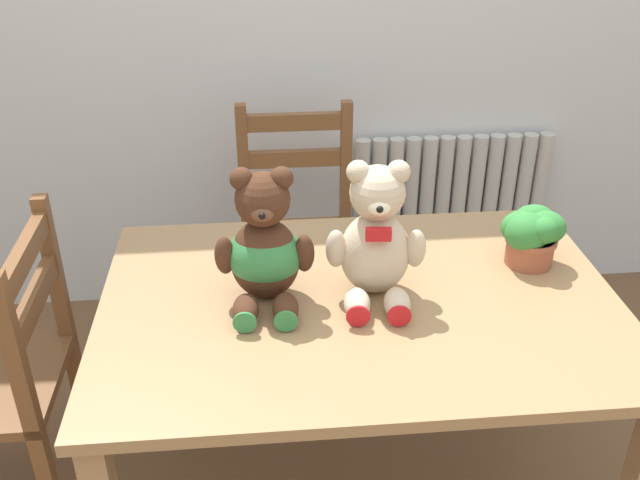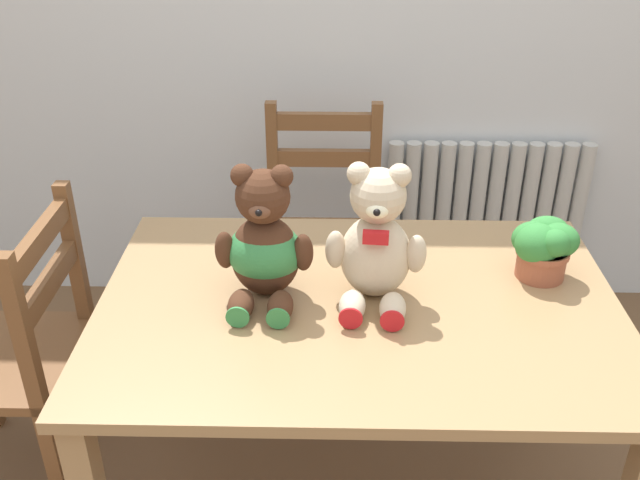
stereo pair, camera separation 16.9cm
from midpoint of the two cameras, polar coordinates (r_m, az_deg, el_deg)
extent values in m
cylinder|color=beige|center=(2.96, 1.65, 1.49)|extent=(0.06, 0.06, 0.71)
cylinder|color=beige|center=(2.96, 2.95, 1.55)|extent=(0.06, 0.06, 0.71)
cylinder|color=beige|center=(2.97, 4.25, 1.60)|extent=(0.06, 0.06, 0.71)
cylinder|color=beige|center=(2.98, 5.53, 1.66)|extent=(0.06, 0.06, 0.71)
cylinder|color=beige|center=(3.00, 6.81, 1.71)|extent=(0.06, 0.06, 0.71)
cylinder|color=beige|center=(3.01, 8.07, 1.76)|extent=(0.06, 0.06, 0.71)
cylinder|color=beige|center=(3.03, 9.32, 1.81)|extent=(0.06, 0.06, 0.71)
cylinder|color=beige|center=(3.04, 10.56, 1.86)|extent=(0.06, 0.06, 0.71)
cylinder|color=beige|center=(3.06, 11.79, 1.90)|extent=(0.06, 0.06, 0.71)
cylinder|color=beige|center=(3.08, 13.00, 1.95)|extent=(0.06, 0.06, 0.71)
cylinder|color=beige|center=(3.10, 14.19, 1.99)|extent=(0.06, 0.06, 0.71)
cylinder|color=beige|center=(3.13, 15.37, 2.03)|extent=(0.06, 0.06, 0.71)
cube|color=beige|center=(3.19, 8.25, -3.60)|extent=(0.81, 0.10, 0.04)
cube|color=#9E7A51|center=(1.75, 0.47, -5.20)|extent=(1.27, 0.86, 0.03)
cube|color=#9E7A51|center=(2.32, -15.23, -8.17)|extent=(0.06, 0.06, 0.72)
cube|color=#9E7A51|center=(2.39, 13.65, -6.64)|extent=(0.06, 0.06, 0.72)
cube|color=brown|center=(2.55, -3.56, -0.70)|extent=(0.41, 0.41, 0.03)
cube|color=brown|center=(2.53, 1.02, -7.28)|extent=(0.04, 0.04, 0.45)
cube|color=brown|center=(2.53, -7.49, -7.68)|extent=(0.04, 0.04, 0.45)
cube|color=brown|center=(2.72, 0.22, 1.55)|extent=(0.04, 0.04, 0.94)
cube|color=brown|center=(2.71, -7.66, 1.19)|extent=(0.04, 0.04, 0.94)
cube|color=brown|center=(2.54, -4.01, 9.38)|extent=(0.33, 0.03, 0.06)
cube|color=brown|center=(2.59, -3.90, 6.50)|extent=(0.33, 0.03, 0.06)
cube|color=brown|center=(2.01, -24.28, -13.57)|extent=(0.04, 0.04, 0.90)
cube|color=brown|center=(2.30, -21.58, -6.99)|extent=(0.04, 0.04, 0.90)
cube|color=brown|center=(1.94, -24.97, -1.17)|extent=(0.03, 0.35, 0.06)
cube|color=brown|center=(2.01, -24.18, -4.49)|extent=(0.03, 0.35, 0.06)
ellipsoid|color=#472819|center=(1.72, -7.24, -1.58)|extent=(0.17, 0.15, 0.21)
sphere|color=#472819|center=(1.64, -7.58, 3.18)|extent=(0.13, 0.13, 0.13)
sphere|color=#472819|center=(1.62, -6.10, 4.87)|extent=(0.05, 0.05, 0.05)
sphere|color=#472819|center=(1.62, -9.30, 4.77)|extent=(0.05, 0.05, 0.05)
ellipsoid|color=brown|center=(1.60, -7.67, 2.11)|extent=(0.06, 0.05, 0.04)
sphere|color=black|center=(1.58, -7.73, 1.83)|extent=(0.02, 0.02, 0.02)
ellipsoid|color=#472819|center=(1.69, -4.14, -1.16)|extent=(0.05, 0.05, 0.10)
ellipsoid|color=#472819|center=(1.70, -10.47, -1.31)|extent=(0.05, 0.05, 0.10)
ellipsoid|color=#472819|center=(1.66, -5.70, -5.59)|extent=(0.07, 0.11, 0.06)
cylinder|color=#337F42|center=(1.62, -5.76, -6.59)|extent=(0.06, 0.01, 0.05)
ellipsoid|color=#472819|center=(1.67, -8.89, -5.65)|extent=(0.07, 0.11, 0.06)
cylinder|color=#337F42|center=(1.63, -9.03, -6.64)|extent=(0.06, 0.01, 0.05)
ellipsoid|color=#337F42|center=(1.71, -7.26, -1.28)|extent=(0.19, 0.16, 0.15)
ellipsoid|color=beige|center=(1.72, 1.62, -1.12)|extent=(0.18, 0.16, 0.21)
sphere|color=beige|center=(1.65, 1.70, 3.73)|extent=(0.13, 0.13, 0.13)
sphere|color=beige|center=(1.63, 3.35, 5.40)|extent=(0.06, 0.06, 0.06)
sphere|color=beige|center=(1.63, 0.09, 5.40)|extent=(0.06, 0.06, 0.06)
ellipsoid|color=white|center=(1.61, 1.75, 2.65)|extent=(0.06, 0.05, 0.04)
sphere|color=black|center=(1.59, 1.78, 2.38)|extent=(0.02, 0.02, 0.02)
ellipsoid|color=beige|center=(1.70, 4.86, -0.75)|extent=(0.05, 0.05, 0.10)
ellipsoid|color=beige|center=(1.70, -1.58, -0.77)|extent=(0.05, 0.05, 0.10)
ellipsoid|color=beige|center=(1.67, 3.31, -5.19)|extent=(0.07, 0.11, 0.06)
cylinder|color=red|center=(1.63, 3.41, -6.20)|extent=(0.06, 0.01, 0.06)
ellipsoid|color=beige|center=(1.67, 0.08, -5.21)|extent=(0.07, 0.11, 0.06)
cylinder|color=red|center=(1.63, 0.09, -6.22)|extent=(0.06, 0.01, 0.06)
cube|color=red|center=(1.62, 1.74, 0.39)|extent=(0.06, 0.03, 0.03)
cylinder|color=#9E5138|center=(1.93, 14.05, -0.83)|extent=(0.12, 0.12, 0.08)
cylinder|color=#9E5138|center=(1.91, 14.16, 0.00)|extent=(0.13, 0.13, 0.02)
ellipsoid|color=#337F38|center=(1.91, 15.14, 0.92)|extent=(0.11, 0.10, 0.09)
ellipsoid|color=#337F38|center=(1.92, 14.39, 1.75)|extent=(0.10, 0.08, 0.06)
ellipsoid|color=#337F38|center=(1.90, 13.43, 0.93)|extent=(0.11, 0.09, 0.09)
ellipsoid|color=#337F38|center=(1.88, 13.78, 0.53)|extent=(0.11, 0.11, 0.10)
ellipsoid|color=#337F38|center=(1.86, 15.08, 0.67)|extent=(0.07, 0.07, 0.07)
camera|label=1|loc=(0.08, -92.86, -1.60)|focal=40.00mm
camera|label=2|loc=(0.08, 87.14, 1.60)|focal=40.00mm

